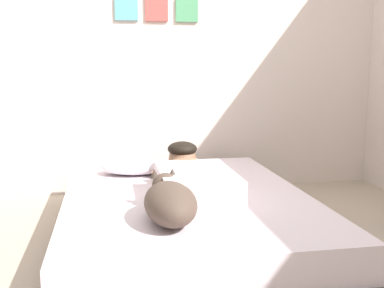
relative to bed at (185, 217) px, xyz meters
name	(u,v)px	position (x,y,z in m)	size (l,w,h in m)	color
ground_plane	(192,271)	(-0.04, -0.45, -0.15)	(11.94, 11.94, 0.00)	tan
back_wall	(156,47)	(-0.04, 1.28, 1.10)	(3.97, 0.12, 2.50)	silver
bed	(185,217)	(0.00, 0.00, 0.00)	(1.50, 2.08, 0.31)	#4C4742
pillow	(138,166)	(-0.25, 0.57, 0.21)	(0.52, 0.32, 0.11)	silver
person_lying	(192,178)	(0.03, -0.05, 0.26)	(0.43, 0.92, 0.27)	silver
dog	(170,201)	(-0.16, -0.51, 0.26)	(0.26, 0.57, 0.21)	#4C3D33
coffee_cup	(201,170)	(0.19, 0.42, 0.20)	(0.13, 0.09, 0.07)	white
cell_phone	(156,214)	(-0.22, -0.41, 0.16)	(0.07, 0.14, 0.01)	black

